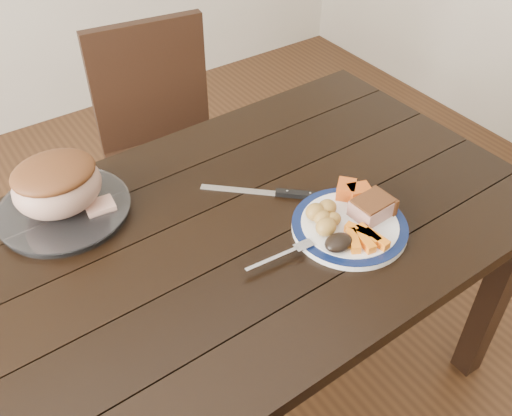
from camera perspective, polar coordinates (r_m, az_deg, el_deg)
ground at (r=1.98m, az=-2.36°, el=-18.30°), size 4.00×4.00×0.00m
dining_table at (r=1.45m, az=-3.06°, el=-5.00°), size 1.62×0.94×0.75m
chair_far at (r=2.12m, az=-9.09°, el=6.65°), size 0.48×0.49×0.93m
dinner_plate at (r=1.41m, az=9.32°, el=-1.88°), size 0.28×0.28×0.02m
plate_rim at (r=1.40m, az=9.35°, el=-1.62°), size 0.28×0.28×0.02m
serving_platter at (r=1.51m, az=-18.60°, el=-0.26°), size 0.32×0.32×0.02m
pork_slice at (r=1.42m, az=11.49°, el=-0.03°), size 0.10×0.08×0.04m
roasted_potatoes at (r=1.37m, az=6.81°, el=-0.86°), size 0.10×0.10×0.04m
carrot_batons at (r=1.35m, az=10.77°, el=-2.91°), size 0.09×0.11×0.02m
pumpkin_wedges at (r=1.46m, az=9.63°, el=1.66°), size 0.09×0.09×0.04m
dark_mushroom at (r=1.32m, az=8.26°, el=-3.43°), size 0.07×0.05×0.03m
fork at (r=1.31m, az=2.88°, el=-4.62°), size 0.18×0.03×0.00m
roast_joint at (r=1.46m, az=-19.24°, el=2.04°), size 0.21×0.19×0.14m
cut_slice at (r=1.47m, az=-15.33°, el=0.15°), size 0.08×0.06×0.02m
carving_knife at (r=1.49m, az=2.76°, el=1.47°), size 0.25×0.23×0.01m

